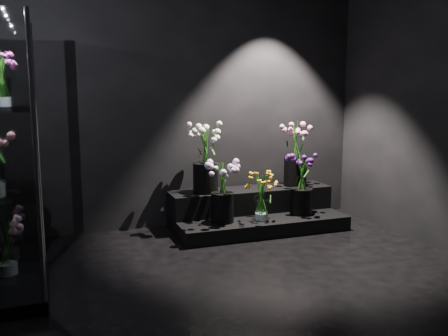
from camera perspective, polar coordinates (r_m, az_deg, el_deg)
name	(u,v)px	position (r m, az deg, el deg)	size (l,w,h in m)	color
floor	(257,294)	(3.77, 3.80, -14.19)	(4.00, 4.00, 0.00)	black
wall_back	(183,96)	(5.35, -4.72, 8.21)	(4.00, 4.00, 0.00)	black
display_riser	(254,212)	(5.41, 3.49, -5.00)	(1.79, 0.80, 0.40)	black
bouquet_orange_bells	(262,195)	(5.08, 4.33, -3.13)	(0.34, 0.34, 0.50)	white
bouquet_lilac	(223,185)	(4.97, -0.17, -2.00)	(0.44, 0.44, 0.63)	black
bouquet_purple	(301,183)	(5.35, 8.84, -1.68)	(0.31, 0.31, 0.64)	black
bouquet_cream_roses	(205,155)	(5.19, -2.13, 1.50)	(0.46, 0.46, 0.70)	black
bouquet_pink_roses	(296,150)	(5.60, 8.19, 2.09)	(0.43, 0.43, 0.72)	black
bouquet_case_magenta	(1,78)	(3.97, -24.16, 9.37)	(0.25, 0.25, 0.41)	white
bouquet_case_base_pink	(6,246)	(4.15, -23.64, -8.18)	(0.38, 0.38, 0.42)	white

